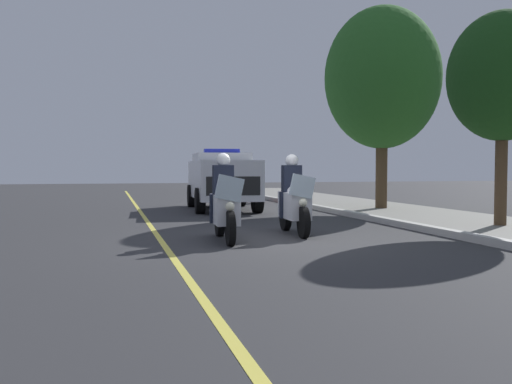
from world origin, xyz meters
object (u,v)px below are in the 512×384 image
police_motorcycle_lead_right (294,202)px  tree_mid_block (503,77)px  tree_far_back (382,78)px  police_suv (222,178)px  police_motorcycle_lead_left (225,205)px  cyclist_background (252,182)px

police_motorcycle_lead_right → tree_mid_block: tree_mid_block is taller
police_motorcycle_lead_right → tree_far_back: tree_far_back is taller
police_suv → tree_far_back: 6.19m
police_motorcycle_lead_left → tree_mid_block: 7.13m
police_motorcycle_lead_left → cyclist_background: police_motorcycle_lead_left is taller
police_motorcycle_lead_left → tree_mid_block: size_ratio=0.44×
cyclist_background → tree_mid_block: (11.01, 3.13, 2.65)m
police_motorcycle_lead_left → police_suv: 8.11m
police_motorcycle_lead_right → tree_far_back: (-5.33, 4.78, 3.61)m
police_motorcycle_lead_right → cyclist_background: bearing=170.6°
tree_mid_block → tree_far_back: tree_far_back is taller
police_motorcycle_lead_left → police_motorcycle_lead_right: bearing=113.0°
police_suv → cyclist_background: size_ratio=2.85×
police_suv → cyclist_background: police_suv is taller
police_motorcycle_lead_right → tree_mid_block: size_ratio=0.44×
cyclist_background → police_suv: bearing=-29.1°
police_motorcycle_lead_right → police_suv: police_suv is taller
tree_far_back → police_motorcycle_lead_left: bearing=-46.8°
tree_far_back → tree_mid_block: bearing=1.2°
police_motorcycle_lead_right → tree_far_back: 8.02m
police_suv → tree_far_back: size_ratio=0.77×
police_motorcycle_lead_left → tree_mid_block: bearing=93.1°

